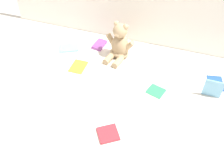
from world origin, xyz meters
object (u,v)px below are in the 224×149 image
Objects in this scene: book_case_4 at (108,134)px; book_case_5 at (99,45)px; book_case_0 at (156,91)px; book_case_3 at (216,83)px; book_case_1 at (78,66)px; teddy_bear at (119,45)px; book_case_2 at (69,48)px; book_case_6 at (213,89)px.

book_case_5 reaches higher than book_case_4.
book_case_3 reaches higher than book_case_0.
book_case_1 is at bearing 176.36° from book_case_3.
teddy_bear is 2.53× the size of book_case_4.
book_case_4 is 0.88× the size of book_case_5.
book_case_0 is 0.73× the size of book_case_2.
book_case_0 is 0.35m from book_case_3.
book_case_2 and book_case_4 have the same top height.
book_case_5 is at bearing 169.71° from book_case_4.
book_case_2 is at bearing -162.61° from teddy_bear.
teddy_bear is 2.23× the size of book_case_5.
book_case_3 is 0.13m from book_case_6.
book_case_4 is (0.13, -0.58, -0.08)m from teddy_bear.
teddy_bear is at bearing 158.17° from book_case_4.
book_case_6 is at bearing -10.24° from book_case_5.
book_case_2 is at bearing -144.67° from book_case_5.
book_case_0 is at bearing -26.72° from teddy_bear.
book_case_6 is at bearing 117.88° from book_case_0.
book_case_1 is at bearing -93.61° from book_case_5.
book_case_5 is (0.18, 0.09, 0.00)m from book_case_2.
book_case_5 is 0.77m from book_case_6.
book_case_6 is at bearing 54.11° from book_case_2.
book_case_1 is at bearing -127.03° from teddy_bear.
book_case_3 is 0.99× the size of book_case_6.
book_case_1 is at bearing -179.03° from book_case_6.
teddy_bear is 1.98× the size of book_case_6.
book_case_5 is (0.05, 0.24, 0.01)m from book_case_1.
book_case_5 reaches higher than book_case_1.
book_case_4 is at bearing -58.48° from book_case_5.
book_case_5 is at bearing -106.77° from book_case_0.
book_case_5 is at bearing 78.17° from book_case_1.
book_case_2 is at bearing 171.72° from book_case_6.
book_case_6 is (0.57, -0.17, -0.03)m from teddy_bear.
book_case_1 is 0.52m from book_case_4.
teddy_bear is at bearing -14.07° from book_case_5.
book_case_2 is 1.31× the size of book_case_4.
book_case_0 is at bearing -6.59° from book_case_1.
book_case_0 is at bearing 121.57° from book_case_4.
book_case_0 is 0.84× the size of book_case_5.
book_case_3 is at bearing 7.75° from book_case_1.
book_case_6 is at bearing -113.55° from book_case_3.
book_case_2 is at bearing 166.21° from book_case_3.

